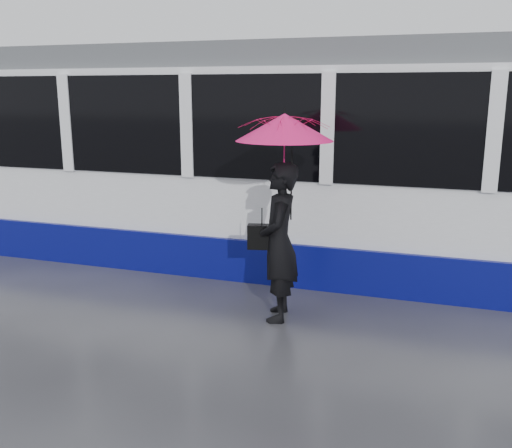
% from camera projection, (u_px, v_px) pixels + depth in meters
% --- Properties ---
extents(ground, '(90.00, 90.00, 0.00)m').
position_uv_depth(ground, '(187.00, 310.00, 7.13)').
color(ground, '#2B2B30').
rests_on(ground, ground).
extents(rails, '(34.00, 1.51, 0.02)m').
position_uv_depth(rails, '(252.00, 256.00, 9.44)').
color(rails, '#3F3D38').
rests_on(rails, ground).
extents(tram, '(26.00, 2.56, 3.35)m').
position_uv_depth(tram, '(376.00, 163.00, 8.46)').
color(tram, white).
rests_on(tram, ground).
extents(woman, '(0.59, 0.77, 1.89)m').
position_uv_depth(woman, '(279.00, 242.00, 6.70)').
color(woman, black).
rests_on(woman, ground).
extents(umbrella, '(1.33, 1.33, 1.27)m').
position_uv_depth(umbrella, '(284.00, 146.00, 6.43)').
color(umbrella, '#EB134B').
rests_on(umbrella, ground).
extents(handbag, '(0.36, 0.22, 0.47)m').
position_uv_depth(handbag, '(262.00, 237.00, 6.77)').
color(handbag, black).
rests_on(handbag, ground).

